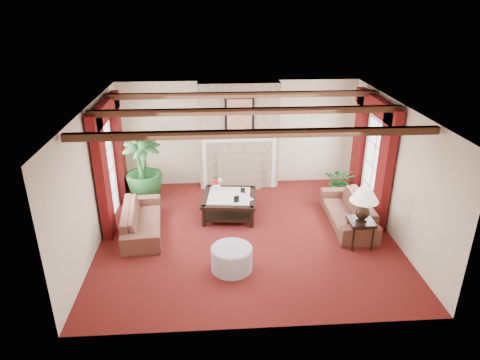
{
  "coord_description": "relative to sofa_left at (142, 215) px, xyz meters",
  "views": [
    {
      "loc": [
        -0.66,
        -7.75,
        4.63
      ],
      "look_at": [
        -0.12,
        0.4,
        1.07
      ],
      "focal_mm": 32.0,
      "sensor_mm": 36.0,
      "label": 1
    }
  ],
  "objects": [
    {
      "name": "floor",
      "position": [
        2.19,
        -0.27,
        -0.38
      ],
      "size": [
        6.0,
        6.0,
        0.0
      ],
      "primitive_type": "plane",
      "color": "#3F0B0C",
      "rests_on": "ground"
    },
    {
      "name": "coffee_table",
      "position": [
        1.86,
        0.6,
        -0.14
      ],
      "size": [
        1.31,
        1.31,
        0.48
      ],
      "primitive_type": null,
      "rotation": [
        0.0,
        0.0,
        -0.11
      ],
      "color": "black",
      "rests_on": "ground"
    },
    {
      "name": "side_table",
      "position": [
        4.39,
        -0.85,
        -0.1
      ],
      "size": [
        0.49,
        0.49,
        0.57
      ],
      "primitive_type": null,
      "rotation": [
        0.0,
        0.0,
        -0.02
      ],
      "color": "black",
      "rests_on": "ground"
    },
    {
      "name": "sofa_left",
      "position": [
        0.0,
        0.0,
        0.0
      ],
      "size": [
        2.07,
        0.95,
        0.77
      ],
      "primitive_type": "imported",
      "rotation": [
        0.0,
        0.0,
        1.67
      ],
      "color": "#3F1119",
      "rests_on": "ground"
    },
    {
      "name": "french_door_left",
      "position": [
        -0.78,
        0.73,
        1.75
      ],
      "size": [
        0.1,
        1.1,
        2.16
      ],
      "primitive_type": null,
      "color": "white",
      "rests_on": "ground"
    },
    {
      "name": "fireplace",
      "position": [
        2.19,
        2.28,
        2.32
      ],
      "size": [
        2.0,
        0.52,
        2.7
      ],
      "primitive_type": null,
      "color": "tan",
      "rests_on": "ground"
    },
    {
      "name": "french_door_right",
      "position": [
        5.16,
        0.73,
        1.75
      ],
      "size": [
        0.1,
        1.1,
        2.16
      ],
      "primitive_type": null,
      "color": "white",
      "rests_on": "ground"
    },
    {
      "name": "flower_vase",
      "position": [
        1.59,
        0.94,
        0.2
      ],
      "size": [
        0.31,
        0.31,
        0.19
      ],
      "primitive_type": "imported",
      "rotation": [
        0.0,
        0.0,
        0.3
      ],
      "color": "silver",
      "rests_on": "coffee_table"
    },
    {
      "name": "table_lamp",
      "position": [
        4.39,
        -0.85,
        0.54
      ],
      "size": [
        0.55,
        0.55,
        0.7
      ],
      "primitive_type": null,
      "color": "black",
      "rests_on": "side_table"
    },
    {
      "name": "left_wall",
      "position": [
        -0.81,
        -0.27,
        0.97
      ],
      "size": [
        0.02,
        5.5,
        2.7
      ],
      "primitive_type": "cube",
      "color": "beige",
      "rests_on": "ground"
    },
    {
      "name": "curtains_right",
      "position": [
        5.05,
        0.73,
        2.17
      ],
      "size": [
        0.2,
        2.4,
        2.55
      ],
      "primitive_type": null,
      "color": "#4D0C0A",
      "rests_on": "ground"
    },
    {
      "name": "photo_frame_a",
      "position": [
        2.01,
        0.26,
        0.18
      ],
      "size": [
        0.12,
        0.06,
        0.16
      ],
      "primitive_type": null,
      "rotation": [
        0.0,
        0.0,
        0.34
      ],
      "color": "black",
      "rests_on": "coffee_table"
    },
    {
      "name": "ottoman",
      "position": [
        1.82,
        -1.48,
        -0.16
      ],
      "size": [
        0.75,
        0.75,
        0.44
      ],
      "primitive_type": "cylinder",
      "color": "#AAA1B7",
      "rests_on": "ground"
    },
    {
      "name": "curtains_left",
      "position": [
        -0.67,
        0.73,
        2.17
      ],
      "size": [
        0.2,
        2.4,
        2.55
      ],
      "primitive_type": null,
      "color": "#4D0C0A",
      "rests_on": "ground"
    },
    {
      "name": "right_wall",
      "position": [
        5.19,
        -0.27,
        0.97
      ],
      "size": [
        0.02,
        5.5,
        2.7
      ],
      "primitive_type": "cube",
      "color": "beige",
      "rests_on": "ground"
    },
    {
      "name": "ceiling",
      "position": [
        2.19,
        -0.27,
        2.32
      ],
      "size": [
        6.0,
        6.0,
        0.0
      ],
      "primitive_type": "plane",
      "rotation": [
        3.14,
        0.0,
        0.0
      ],
      "color": "white",
      "rests_on": "floor"
    },
    {
      "name": "small_plant",
      "position": [
        4.64,
        1.39,
        -0.06
      ],
      "size": [
        1.42,
        1.43,
        0.65
      ],
      "primitive_type": "imported",
      "rotation": [
        0.0,
        0.0,
        -0.47
      ],
      "color": "black",
      "rests_on": "ground"
    },
    {
      "name": "potted_palm",
      "position": [
        -0.16,
        1.59,
        0.08
      ],
      "size": [
        1.25,
        1.83,
        0.92
      ],
      "primitive_type": "imported",
      "rotation": [
        0.0,
        0.0,
        0.1
      ],
      "color": "black",
      "rests_on": "ground"
    },
    {
      "name": "book",
      "position": [
        2.16,
        0.36,
        0.24
      ],
      "size": [
        0.22,
        0.21,
        0.27
      ],
      "primitive_type": "imported",
      "rotation": [
        0.0,
        0.0,
        0.6
      ],
      "color": "black",
      "rests_on": "coffee_table"
    },
    {
      "name": "back_wall",
      "position": [
        2.19,
        2.48,
        0.97
      ],
      "size": [
        6.0,
        0.02,
        2.7
      ],
      "primitive_type": "cube",
      "color": "beige",
      "rests_on": "ground"
    },
    {
      "name": "ceiling_beams",
      "position": [
        2.19,
        -0.27,
        2.26
      ],
      "size": [
        6.0,
        3.0,
        0.12
      ],
      "primitive_type": null,
      "color": "#321A0F",
      "rests_on": "ceiling"
    },
    {
      "name": "photo_frame_b",
      "position": [
        2.18,
        0.73,
        0.17
      ],
      "size": [
        0.1,
        0.06,
        0.13
      ],
      "primitive_type": null,
      "rotation": [
        0.0,
        0.0,
        -0.38
      ],
      "color": "black",
      "rests_on": "coffee_table"
    },
    {
      "name": "sofa_right",
      "position": [
        4.43,
        0.06,
        0.01
      ],
      "size": [
        2.05,
        0.67,
        0.79
      ],
      "primitive_type": "imported",
      "rotation": [
        0.0,
        0.0,
        -1.59
      ],
      "color": "#3F1119",
      "rests_on": "ground"
    }
  ]
}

